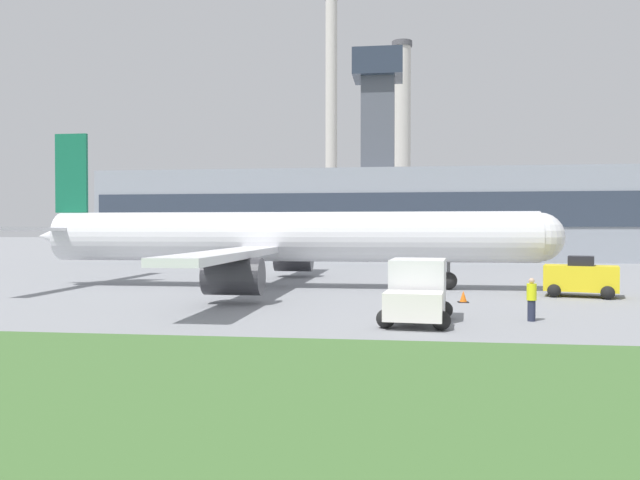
{
  "coord_description": "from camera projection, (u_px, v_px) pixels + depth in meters",
  "views": [
    {
      "loc": [
        4.9,
        -37.91,
        3.63
      ],
      "look_at": [
        -0.05,
        -0.42,
        2.92
      ],
      "focal_mm": 35.0,
      "sensor_mm": 36.0,
      "label": 1
    }
  ],
  "objects": [
    {
      "name": "ground_plane",
      "position": [
        322.0,
        287.0,
        38.29
      ],
      "size": [
        400.0,
        400.0,
        0.0
      ],
      "primitive_type": "plane",
      "color": "gray"
    },
    {
      "name": "terminal_building",
      "position": [
        361.0,
        212.0,
        73.63
      ],
      "size": [
        60.26,
        12.65,
        24.23
      ],
      "color": "#8C939E",
      "rests_on": "ground_plane"
    },
    {
      "name": "smokestack_left",
      "position": [
        331.0,
        122.0,
        110.29
      ],
      "size": [
        2.39,
        2.39,
        44.67
      ],
      "color": "beige",
      "rests_on": "ground_plane"
    },
    {
      "name": "smokestack_right",
      "position": [
        402.0,
        145.0,
        109.03
      ],
      "size": [
        3.54,
        3.54,
        36.25
      ],
      "color": "beige",
      "rests_on": "ground_plane"
    },
    {
      "name": "airplane",
      "position": [
        280.0,
        239.0,
        38.14
      ],
      "size": [
        32.62,
        31.72,
        9.66
      ],
      "color": "silver",
      "rests_on": "ground_plane"
    },
    {
      "name": "pushback_tug",
      "position": [
        581.0,
        278.0,
        33.01
      ],
      "size": [
        4.02,
        3.07,
        2.16
      ],
      "color": "yellow",
      "rests_on": "ground_plane"
    },
    {
      "name": "baggage_truck",
      "position": [
        417.0,
        292.0,
        24.15
      ],
      "size": [
        2.97,
        4.46,
        2.41
      ],
      "color": "white",
      "rests_on": "ground_plane"
    },
    {
      "name": "ground_crew_person",
      "position": [
        532.0,
        299.0,
        24.3
      ],
      "size": [
        0.44,
        0.44,
        1.69
      ],
      "color": "#23283D",
      "rests_on": "ground_plane"
    },
    {
      "name": "traffic_cone_near_nose",
      "position": [
        463.0,
        297.0,
        30.49
      ],
      "size": [
        0.52,
        0.52,
        0.58
      ],
      "color": "black",
      "rests_on": "ground_plane"
    },
    {
      "name": "traffic_cone_wingtip",
      "position": [
        406.0,
        306.0,
        26.91
      ],
      "size": [
        0.52,
        0.52,
        0.63
      ],
      "color": "black",
      "rests_on": "ground_plane"
    }
  ]
}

